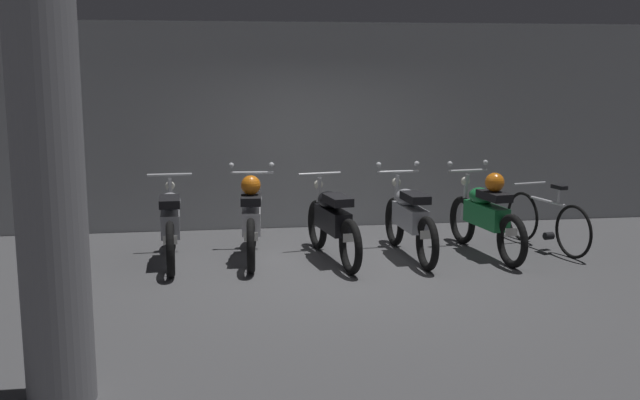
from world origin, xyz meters
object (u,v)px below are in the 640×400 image
motorbike_slot_2 (332,221)px  motorbike_slot_3 (409,218)px  motorbike_slot_1 (252,217)px  bicycle (547,222)px  motorbike_slot_0 (171,223)px  motorbike_slot_4 (486,214)px  support_pillar (50,196)px

motorbike_slot_2 → motorbike_slot_3: motorbike_slot_3 is taller
motorbike_slot_1 → motorbike_slot_2: (0.98, -0.20, -0.04)m
motorbike_slot_1 → bicycle: (3.87, -0.04, -0.17)m
motorbike_slot_3 → bicycle: motorbike_slot_3 is taller
motorbike_slot_2 → motorbike_slot_3: size_ratio=0.99×
motorbike_slot_2 → bicycle: size_ratio=1.14×
motorbike_slot_0 → motorbike_slot_4: (3.95, -0.18, 0.04)m
motorbike_slot_2 → motorbike_slot_4: size_ratio=1.00×
motorbike_slot_1 → motorbike_slot_3: 1.98m
motorbike_slot_1 → motorbike_slot_4: bearing=-3.9°
motorbike_slot_1 → bicycle: motorbike_slot_1 is taller
motorbike_slot_0 → bicycle: bearing=-0.1°
motorbike_slot_0 → motorbike_slot_2: bearing=-5.1°
motorbike_slot_2 → support_pillar: 4.61m
motorbike_slot_1 → support_pillar: support_pillar is taller
motorbike_slot_1 → motorbike_slot_2: size_ratio=1.01×
motorbike_slot_3 → motorbike_slot_4: same height
motorbike_slot_0 → motorbike_slot_1: 0.99m
motorbike_slot_2 → motorbike_slot_4: motorbike_slot_4 is taller
bicycle → motorbike_slot_4: bearing=-169.6°
motorbike_slot_0 → support_pillar: bearing=-98.8°
support_pillar → motorbike_slot_4: bearing=39.0°
motorbike_slot_1 → motorbike_slot_2: bearing=-11.6°
motorbike_slot_3 → motorbike_slot_0: bearing=177.3°
motorbike_slot_0 → bicycle: 4.86m
motorbike_slot_2 → motorbike_slot_3: (0.99, 0.04, 0.00)m
motorbike_slot_0 → motorbike_slot_2: 1.98m
motorbike_slot_0 → motorbike_slot_4: size_ratio=1.00×
motorbike_slot_0 → bicycle: (4.86, -0.01, -0.13)m
motorbike_slot_1 → bicycle: size_ratio=1.15×
support_pillar → motorbike_slot_2: bearing=55.1°
motorbike_slot_1 → motorbike_slot_3: size_ratio=1.00×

